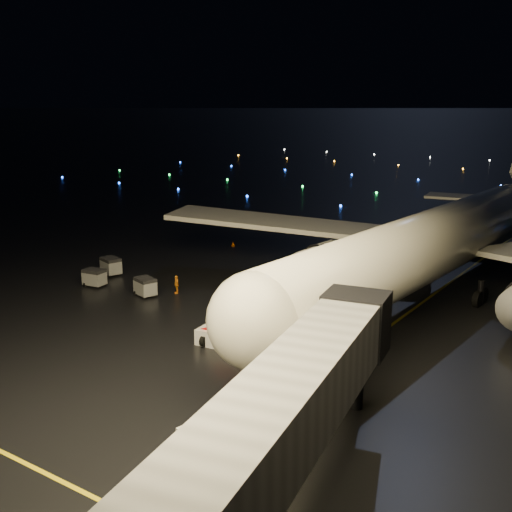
% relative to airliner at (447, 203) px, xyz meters
% --- Properties ---
extents(lane_centre, '(0.25, 80.00, 0.02)m').
position_rel_airliner_xyz_m(lane_centre, '(-0.24, -12.03, -7.75)').
color(lane_centre, gold).
rests_on(lane_centre, ground).
extents(airliner, '(57.82, 55.25, 15.53)m').
position_rel_airliner_xyz_m(airliner, '(0.00, 0.00, 0.00)').
color(airliner, white).
rests_on(airliner, ground).
extents(pushback_tug, '(4.92, 3.40, 2.13)m').
position_rel_airliner_xyz_m(pushback_tug, '(0.91, -32.12, -6.70)').
color(pushback_tug, silver).
rests_on(pushback_tug, ground).
extents(belt_loader, '(7.34, 2.64, 3.49)m').
position_rel_airliner_xyz_m(belt_loader, '(-7.40, -20.24, -6.02)').
color(belt_loader, silver).
rests_on(belt_loader, ground).
extents(crew_c, '(0.98, 0.86, 1.59)m').
position_rel_airliner_xyz_m(crew_c, '(-18.57, -13.15, -6.97)').
color(crew_c, orange).
rests_on(crew_c, ground).
extents(safety_cone_0, '(0.46, 0.46, 0.45)m').
position_rel_airliner_xyz_m(safety_cone_0, '(-14.18, -12.30, -7.54)').
color(safety_cone_0, '#F95E06').
rests_on(safety_cone_0, ground).
extents(safety_cone_1, '(0.56, 0.56, 0.48)m').
position_rel_airliner_xyz_m(safety_cone_1, '(-9.78, -0.67, -7.52)').
color(safety_cone_1, '#F95E06').
rests_on(safety_cone_1, ground).
extents(safety_cone_2, '(0.52, 0.52, 0.55)m').
position_rel_airliner_xyz_m(safety_cone_2, '(-13.35, -10.34, -7.49)').
color(safety_cone_2, '#F95E06').
rests_on(safety_cone_2, ground).
extents(safety_cone_3, '(0.54, 0.54, 0.56)m').
position_rel_airliner_xyz_m(safety_cone_3, '(-25.19, 4.08, -7.48)').
color(safety_cone_3, '#F95E06').
rests_on(safety_cone_3, ground).
extents(baggage_cart_0, '(2.16, 1.80, 1.58)m').
position_rel_airliner_xyz_m(baggage_cart_0, '(-20.24, -15.21, -6.97)').
color(baggage_cart_0, gray).
rests_on(baggage_cart_0, ground).
extents(baggage_cart_1, '(2.27, 1.89, 1.66)m').
position_rel_airliner_xyz_m(baggage_cart_1, '(-27.59, -12.15, -6.93)').
color(baggage_cart_1, gray).
rests_on(baggage_cart_1, ground).
extents(baggage_cart_2, '(1.96, 1.49, 1.55)m').
position_rel_airliner_xyz_m(baggage_cart_2, '(-26.00, -15.62, -6.99)').
color(baggage_cart_2, gray).
rests_on(baggage_cart_2, ground).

